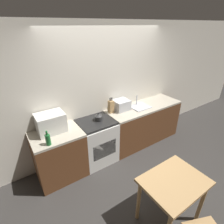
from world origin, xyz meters
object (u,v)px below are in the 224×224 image
at_px(dining_table, 173,187).
at_px(kettle, 98,117).
at_px(toaster_oven, 121,105).
at_px(stove_range, 97,141).
at_px(bottle, 48,139).
at_px(microwave, 51,123).

bearing_deg(dining_table, kettle, 94.90).
relative_size(toaster_oven, dining_table, 0.39).
bearing_deg(dining_table, stove_range, 97.05).
bearing_deg(toaster_oven, stove_range, -168.51).
distance_m(bottle, dining_table, 1.86).
distance_m(toaster_oven, dining_table, 1.89).
distance_m(kettle, toaster_oven, 0.65).
height_order(kettle, dining_table, kettle).
bearing_deg(toaster_oven, bottle, -167.34).
relative_size(stove_range, toaster_oven, 2.85).
xyz_separation_m(stove_range, kettle, (0.06, 0.00, 0.52)).
height_order(stove_range, kettle, kettle).
distance_m(stove_range, microwave, 1.00).
height_order(microwave, dining_table, microwave).
distance_m(microwave, toaster_oven, 1.47).
distance_m(kettle, microwave, 0.85).
relative_size(microwave, toaster_oven, 1.42).
height_order(kettle, toaster_oven, toaster_oven).
xyz_separation_m(kettle, dining_table, (0.14, -1.66, -0.33)).
xyz_separation_m(stove_range, bottle, (-0.93, -0.22, 0.55)).
bearing_deg(toaster_oven, dining_table, -105.28).
bearing_deg(microwave, dining_table, -61.04).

